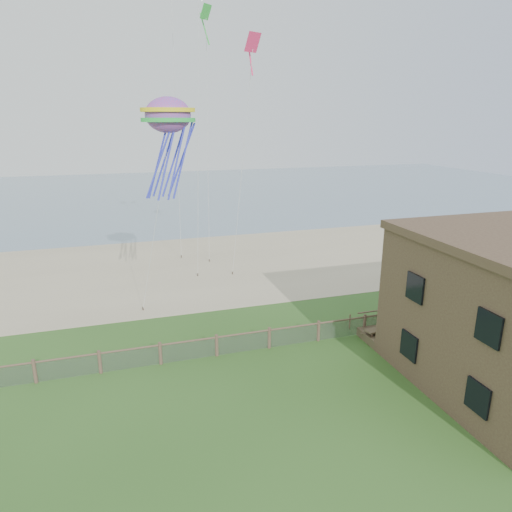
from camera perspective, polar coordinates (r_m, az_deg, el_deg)
The scene contains 9 objects.
ground at distance 21.40m, azimuth 7.10°, elevation -18.57°, with size 160.00×160.00×0.00m, color #2A4E1A.
sand_beach at distance 40.48m, azimuth -5.64°, elevation -1.14°, with size 72.00×20.00×0.02m, color tan.
ocean at distance 83.10m, azimuth -11.87°, elevation 7.75°, with size 160.00×68.00×0.02m, color slate.
chainlink_fence at distance 25.90m, azimuth 1.66°, elevation -10.34°, with size 36.20×0.20×1.25m, color #51392D, non-canonical shape.
motel_deck at distance 31.62m, azimuth 25.42°, elevation -7.48°, with size 15.00×2.00×0.50m, color brown.
picnic_table at distance 27.70m, azimuth 14.92°, elevation -9.56°, with size 1.58×1.19×0.67m, color brown, non-canonical shape.
octopus_kite at distance 26.56m, azimuth -10.74°, elevation 13.52°, with size 2.99×2.11×6.16m, color #FF285C, non-canonical shape.
kite_red at distance 32.48m, azimuth -0.40°, elevation 24.37°, with size 1.26×0.70×2.17m, color #EA2961, non-canonical shape.
kite_green at distance 36.24m, azimuth -6.26°, elevation 27.18°, with size 1.02×0.70×2.19m, color green, non-canonical shape.
Camera 1 is at (-7.51, -15.84, 12.28)m, focal length 32.00 mm.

